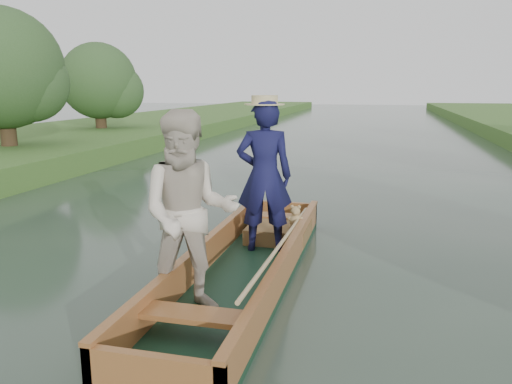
# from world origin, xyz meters

# --- Properties ---
(ground) EXTENTS (120.00, 120.00, 0.00)m
(ground) POSITION_xyz_m (0.00, 0.00, 0.00)
(ground) COLOR #283D30
(ground) RESTS_ON ground
(trees_far) EXTENTS (22.61, 12.01, 4.43)m
(trees_far) POSITION_xyz_m (-0.40, 8.84, 2.45)
(trees_far) COLOR #47331E
(trees_far) RESTS_ON ground
(punt) EXTENTS (1.38, 5.00, 2.13)m
(punt) POSITION_xyz_m (-0.09, -0.17, 0.80)
(punt) COLOR #133320
(punt) RESTS_ON ground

